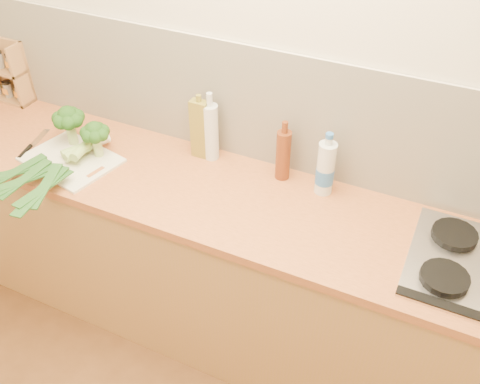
{
  "coord_description": "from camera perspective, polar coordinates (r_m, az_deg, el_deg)",
  "views": [
    {
      "loc": [
        0.76,
        -0.36,
        2.32
      ],
      "look_at": [
        0.07,
        1.1,
        1.02
      ],
      "focal_mm": 40.0,
      "sensor_mm": 36.0,
      "label": 1
    }
  ],
  "objects": [
    {
      "name": "room_shell",
      "position": [
        2.31,
        2.48,
        8.94
      ],
      "size": [
        3.5,
        3.5,
        3.5
      ],
      "color": "beige",
      "rests_on": "ground"
    },
    {
      "name": "broccoli_left",
      "position": [
        2.59,
        -17.84,
        7.46
      ],
      "size": [
        0.15,
        0.15,
        0.19
      ],
      "color": "#A6BF6F",
      "rests_on": "chopping_board"
    },
    {
      "name": "glass_bottle",
      "position": [
        2.39,
        -3.14,
        6.51
      ],
      "size": [
        0.07,
        0.07,
        0.33
      ],
      "color": "silver",
      "rests_on": "counter"
    },
    {
      "name": "leek_front",
      "position": [
        2.55,
        -18.8,
        3.64
      ],
      "size": [
        0.33,
        0.59,
        0.04
      ],
      "rotation": [
        0.0,
        0.0,
        -0.48
      ],
      "color": "white",
      "rests_on": "chopping_board"
    },
    {
      "name": "counter",
      "position": [
        2.55,
        -0.57,
        -8.26
      ],
      "size": [
        3.2,
        0.62,
        0.9
      ],
      "color": "#A47644",
      "rests_on": "ground"
    },
    {
      "name": "spice_rack",
      "position": [
        3.13,
        -23.72,
        11.5
      ],
      "size": [
        0.28,
        0.11,
        0.33
      ],
      "color": "#B67C4E",
      "rests_on": "counter"
    },
    {
      "name": "chopping_board",
      "position": [
        2.56,
        -17.57,
        3.31
      ],
      "size": [
        0.47,
        0.38,
        0.01
      ],
      "primitive_type": "cube",
      "rotation": [
        0.0,
        0.0,
        -0.21
      ],
      "color": "white",
      "rests_on": "counter"
    },
    {
      "name": "water_bottle",
      "position": [
        2.23,
        9.09,
        2.37
      ],
      "size": [
        0.08,
        0.08,
        0.27
      ],
      "color": "silver",
      "rests_on": "counter"
    },
    {
      "name": "amber_bottle",
      "position": [
        2.28,
        4.63,
        4.03
      ],
      "size": [
        0.06,
        0.06,
        0.28
      ],
      "color": "#632D12",
      "rests_on": "counter"
    },
    {
      "name": "broccoli_right",
      "position": [
        2.48,
        -15.22,
        6.09
      ],
      "size": [
        0.13,
        0.13,
        0.17
      ],
      "color": "#A6BF6F",
      "rests_on": "chopping_board"
    },
    {
      "name": "leek_back",
      "position": [
        2.44,
        -17.41,
        3.42
      ],
      "size": [
        0.14,
        0.66,
        0.04
      ],
      "rotation": [
        0.0,
        0.0,
        0.12
      ],
      "color": "white",
      "rests_on": "chopping_board"
    },
    {
      "name": "leek_mid",
      "position": [
        2.48,
        -18.54,
        3.21
      ],
      "size": [
        0.22,
        0.62,
        0.04
      ],
      "rotation": [
        0.0,
        0.0,
        -0.27
      ],
      "color": "white",
      "rests_on": "chopping_board"
    },
    {
      "name": "oil_tin",
      "position": [
        2.41,
        -4.26,
        6.75
      ],
      "size": [
        0.08,
        0.05,
        0.31
      ],
      "color": "olive",
      "rests_on": "counter"
    },
    {
      "name": "chefs_knife",
      "position": [
        2.7,
        -21.62,
        4.36
      ],
      "size": [
        0.09,
        0.26,
        0.02
      ],
      "rotation": [
        0.0,
        0.0,
        0.23
      ],
      "color": "silver",
      "rests_on": "counter"
    }
  ]
}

